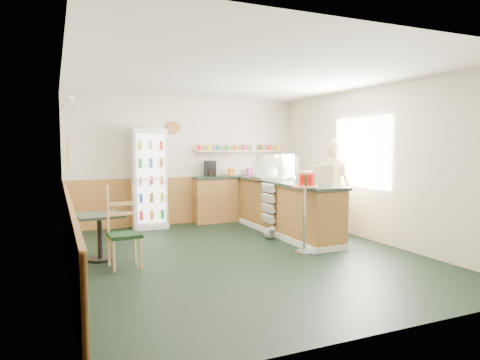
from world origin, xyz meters
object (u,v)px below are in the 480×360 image
drinks_fridge (149,179)px  shopkeeper (336,189)px  cafe_table (100,228)px  cafe_chair (123,224)px  cash_register (316,178)px  condiment_stand (305,199)px  display_case (275,167)px

drinks_fridge → shopkeeper: 3.70m
cafe_table → cafe_chair: 0.51m
cash_register → cafe_chair: cash_register is taller
condiment_stand → shopkeeper: bearing=33.3°
display_case → cash_register: display_case is taller
cafe_table → cafe_chair: cafe_chair is taller
display_case → drinks_fridge: bearing=151.2°
display_case → cafe_table: 3.62m
drinks_fridge → condiment_stand: (1.81, -2.99, -0.16)m
cash_register → cafe_chair: size_ratio=0.38×
cash_register → condiment_stand: cash_register is taller
cafe_table → cafe_chair: (0.28, -0.42, 0.11)m
cash_register → shopkeeper: bearing=37.0°
cafe_chair → condiment_stand: bearing=-11.8°
drinks_fridge → shopkeeper: bearing=-37.6°
cash_register → shopkeeper: (0.70, 0.39, -0.24)m
drinks_fridge → shopkeeper: drinks_fridge is taller
cafe_chair → cafe_table: bearing=119.9°
cash_register → display_case: bearing=97.6°
display_case → cafe_table: (-3.40, -0.97, -0.77)m
drinks_fridge → cafe_table: size_ratio=2.94×
condiment_stand → cafe_chair: bearing=171.9°
cash_register → cafe_table: bearing=180.0°
display_case → cafe_chair: size_ratio=0.75×
cafe_table → cash_register: bearing=-7.7°
display_case → cash_register: bearing=-90.0°
shopkeeper → drinks_fridge: bearing=37.9°
cash_register → shopkeeper: size_ratio=0.24×
drinks_fridge → cafe_chair: 2.79m
drinks_fridge → display_case: 2.55m
cafe_chair → drinks_fridge: bearing=67.3°
drinks_fridge → cash_register: (2.23, -2.65, 0.12)m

